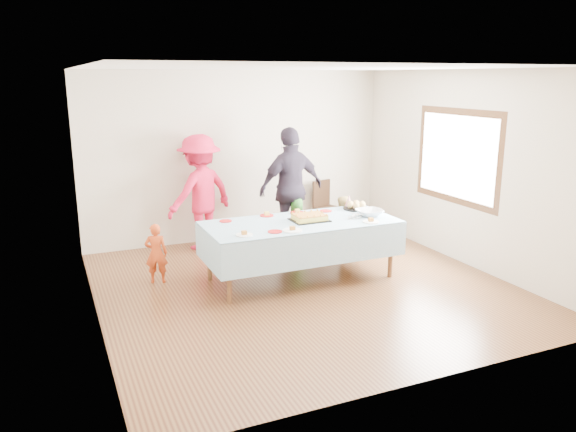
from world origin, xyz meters
name	(u,v)px	position (x,y,z in m)	size (l,w,h in m)	color
ground	(304,286)	(0.00, 0.00, 0.00)	(5.00, 5.00, 0.00)	#492414
room_walls	(309,148)	(0.05, 0.00, 1.77)	(5.04, 5.04, 2.72)	beige
party_table	(301,226)	(0.09, 0.29, 0.72)	(2.50, 1.10, 0.78)	brown
birthday_cake	(309,218)	(0.21, 0.29, 0.82)	(0.47, 0.36, 0.08)	black
rolls_tray	(356,206)	(1.09, 0.60, 0.83)	(0.37, 0.37, 0.11)	black
punch_bowl	(369,213)	(1.06, 0.20, 0.82)	(0.35, 0.35, 0.09)	silver
party_hat	(349,201)	(1.05, 0.75, 0.87)	(0.11, 0.11, 0.19)	silver
fork_pile	(354,216)	(0.80, 0.17, 0.81)	(0.24, 0.18, 0.07)	white
plate_red_far_a	(226,221)	(-0.81, 0.68, 0.79)	(0.16, 0.16, 0.01)	red
plate_red_far_b	(267,215)	(-0.21, 0.74, 0.79)	(0.19, 0.19, 0.01)	red
plate_red_far_c	(297,213)	(0.23, 0.72, 0.79)	(0.20, 0.20, 0.01)	red
plate_red_far_d	(326,211)	(0.64, 0.66, 0.79)	(0.17, 0.17, 0.01)	red
plate_red_near	(275,232)	(-0.41, -0.05, 0.79)	(0.17, 0.17, 0.01)	red
plate_white_left	(244,235)	(-0.80, -0.04, 0.79)	(0.20, 0.20, 0.01)	white
plate_white_mid	(292,230)	(-0.20, -0.08, 0.79)	(0.24, 0.24, 0.01)	white
plate_white_right	(371,222)	(0.90, -0.11, 0.79)	(0.22, 0.22, 0.01)	white
dining_chair	(325,203)	(1.46, 2.27, 0.49)	(0.47, 0.47, 0.87)	black
toddler_left	(156,253)	(-1.68, 0.90, 0.39)	(0.29, 0.19, 0.79)	#BE3F17
toddler_mid	(297,223)	(0.59, 1.52, 0.41)	(0.40, 0.26, 0.81)	#2C6E24
toddler_right	(342,227)	(1.03, 0.90, 0.46)	(0.44, 0.35, 0.91)	tan
adult_left	(200,192)	(-0.75, 2.15, 0.88)	(1.14, 0.65, 1.76)	red
adult_right	(291,188)	(0.55, 1.65, 0.93)	(1.09, 0.46, 1.87)	#2C2432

